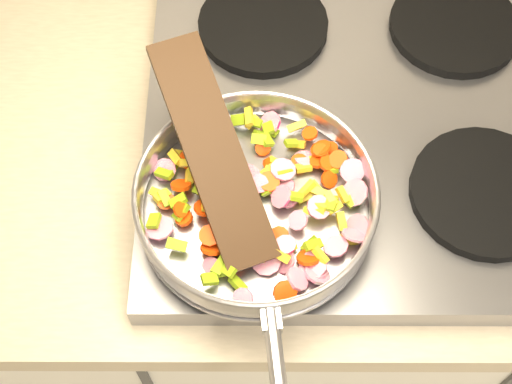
{
  "coord_description": "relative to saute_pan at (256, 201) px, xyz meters",
  "views": [
    {
      "loc": [
        -0.85,
        1.08,
        1.73
      ],
      "look_at": [
        -0.85,
        1.49,
        1.0
      ],
      "focal_mm": 50.0,
      "sensor_mm": 36.0,
      "label": 1
    }
  ],
  "objects": [
    {
      "name": "grate_bl",
      "position": [
        0.01,
        0.31,
        -0.04
      ],
      "size": [
        0.19,
        0.19,
        0.02
      ],
      "primitive_type": "cylinder",
      "color": "black",
      "rests_on": "cooktop"
    },
    {
      "name": "wooden_spatula",
      "position": [
        -0.05,
        0.04,
        0.04
      ],
      "size": [
        0.16,
        0.28,
        0.11
      ],
      "primitive_type": "cube",
      "rotation": [
        0.0,
        -0.34,
        1.95
      ],
      "color": "black",
      "rests_on": "saute_pan"
    },
    {
      "name": "vegetable_heap",
      "position": [
        0.01,
        0.0,
        -0.01
      ],
      "size": [
        0.28,
        0.28,
        0.05
      ],
      "color": "#ED3C08",
      "rests_on": "saute_pan"
    },
    {
      "name": "grate_fl",
      "position": [
        0.01,
        0.03,
        -0.04
      ],
      "size": [
        0.19,
        0.19,
        0.02
      ],
      "primitive_type": "cylinder",
      "color": "black",
      "rests_on": "cooktop"
    },
    {
      "name": "saute_pan",
      "position": [
        0.0,
        0.0,
        0.0
      ],
      "size": [
        0.33,
        0.5,
        0.05
      ],
      "rotation": [
        0.0,
        0.0,
        0.11
      ],
      "color": "#9E9EA5",
      "rests_on": "grate_fl"
    },
    {
      "name": "grate_br",
      "position": [
        0.29,
        0.31,
        -0.04
      ],
      "size": [
        0.19,
        0.19,
        0.02
      ],
      "primitive_type": "cylinder",
      "color": "black",
      "rests_on": "cooktop"
    },
    {
      "name": "cooktop",
      "position": [
        0.15,
        0.17,
        -0.06
      ],
      "size": [
        0.6,
        0.6,
        0.04
      ],
      "primitive_type": "cube",
      "color": "#939399",
      "rests_on": "counter_top"
    },
    {
      "name": "grate_fr",
      "position": [
        0.29,
        0.03,
        -0.04
      ],
      "size": [
        0.19,
        0.19,
        0.02
      ],
      "primitive_type": "cylinder",
      "color": "black",
      "rests_on": "cooktop"
    }
  ]
}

